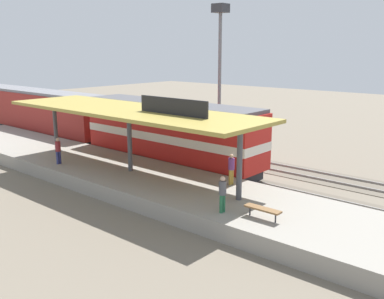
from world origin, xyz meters
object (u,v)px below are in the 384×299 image
object	(u,v)px
locomotive	(170,134)
person_walking	(223,192)
platform_bench	(263,209)
person_boarding	(58,149)
light_mast	(220,46)
passenger_carriage_front	(34,111)
person_waiting	(231,168)

from	to	relation	value
locomotive	person_walking	distance (m)	11.50
platform_bench	person_boarding	size ratio (longest dim) A/B	0.99
light_mast	person_boarding	bearing A→B (deg)	171.99
locomotive	passenger_carriage_front	size ratio (longest dim) A/B	0.72
passenger_carriage_front	platform_bench	bearing A→B (deg)	-101.58
person_waiting	person_walking	bearing A→B (deg)	-149.41
person_waiting	person_boarding	world-z (taller)	same
platform_bench	light_mast	size ratio (longest dim) A/B	0.15
person_waiting	person_walking	xyz separation A→B (m)	(-3.70, -2.18, 0.00)
passenger_carriage_front	person_waiting	bearing A→B (deg)	-96.37
passenger_carriage_front	locomotive	bearing A→B (deg)	-90.00
light_mast	locomotive	bearing A→B (deg)	-167.68
platform_bench	light_mast	bearing A→B (deg)	43.23
person_walking	person_boarding	bearing A→B (deg)	90.05
person_walking	platform_bench	bearing A→B (deg)	-74.04
locomotive	person_boarding	xyz separation A→B (m)	(-6.53, 3.72, -0.56)
platform_bench	person_walking	world-z (taller)	person_walking
light_mast	person_waiting	distance (m)	15.37
platform_bench	person_walking	xyz separation A→B (m)	(-0.52, 1.80, 0.51)
platform_bench	locomotive	world-z (taller)	locomotive
light_mast	person_boarding	xyz separation A→B (m)	(-14.33, 2.02, -6.54)
person_waiting	person_walking	distance (m)	4.29
locomotive	light_mast	xyz separation A→B (m)	(7.80, 1.70, 5.99)
locomotive	passenger_carriage_front	xyz separation A→B (m)	(0.00, 18.00, -0.10)
platform_bench	person_walking	size ratio (longest dim) A/B	0.99
platform_bench	light_mast	distance (m)	20.21
platform_bench	person_boarding	bearing A→B (deg)	92.01
locomotive	passenger_carriage_front	bearing A→B (deg)	90.00
platform_bench	person_boarding	distance (m)	15.01
locomotive	person_walking	bearing A→B (deg)	-124.54
platform_bench	passenger_carriage_front	bearing A→B (deg)	78.42
light_mast	person_walking	bearing A→B (deg)	-142.04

